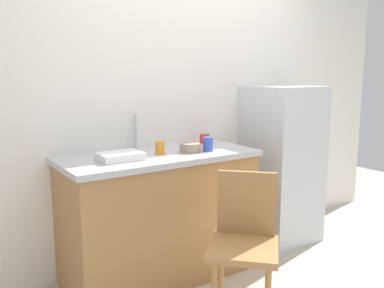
{
  "coord_description": "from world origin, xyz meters",
  "views": [
    {
      "loc": [
        -1.78,
        -1.85,
        1.48
      ],
      "look_at": [
        -0.14,
        0.6,
        0.97
      ],
      "focal_mm": 38.51,
      "sensor_mm": 36.0,
      "label": 1
    }
  ],
  "objects_px": {
    "cup_red": "(205,139)",
    "cup_blue": "(208,144)",
    "refrigerator": "(281,164)",
    "dish_tray": "(120,156)",
    "terracotta_bowl": "(190,147)",
    "chair": "(244,240)",
    "cup_orange": "(160,147)"
  },
  "relations": [
    {
      "from": "refrigerator",
      "to": "chair",
      "type": "height_order",
      "value": "refrigerator"
    },
    {
      "from": "refrigerator",
      "to": "chair",
      "type": "bearing_deg",
      "value": -144.93
    },
    {
      "from": "refrigerator",
      "to": "cup_red",
      "type": "relative_size",
      "value": 17.18
    },
    {
      "from": "cup_red",
      "to": "chair",
      "type": "bearing_deg",
      "value": -111.49
    },
    {
      "from": "cup_blue",
      "to": "dish_tray",
      "type": "bearing_deg",
      "value": 174.35
    },
    {
      "from": "cup_red",
      "to": "cup_blue",
      "type": "distance_m",
      "value": 0.34
    },
    {
      "from": "terracotta_bowl",
      "to": "cup_red",
      "type": "relative_size",
      "value": 1.87
    },
    {
      "from": "cup_red",
      "to": "cup_blue",
      "type": "relative_size",
      "value": 0.78
    },
    {
      "from": "terracotta_bowl",
      "to": "cup_orange",
      "type": "relative_size",
      "value": 1.57
    },
    {
      "from": "dish_tray",
      "to": "cup_blue",
      "type": "height_order",
      "value": "cup_blue"
    },
    {
      "from": "chair",
      "to": "dish_tray",
      "type": "height_order",
      "value": "dish_tray"
    },
    {
      "from": "dish_tray",
      "to": "cup_red",
      "type": "distance_m",
      "value": 0.87
    },
    {
      "from": "refrigerator",
      "to": "dish_tray",
      "type": "distance_m",
      "value": 1.59
    },
    {
      "from": "refrigerator",
      "to": "cup_blue",
      "type": "relative_size",
      "value": 13.46
    },
    {
      "from": "terracotta_bowl",
      "to": "cup_red",
      "type": "bearing_deg",
      "value": 38.95
    },
    {
      "from": "dish_tray",
      "to": "cup_red",
      "type": "xyz_separation_m",
      "value": [
        0.84,
        0.23,
        0.01
      ]
    },
    {
      "from": "cup_blue",
      "to": "cup_orange",
      "type": "height_order",
      "value": "cup_blue"
    },
    {
      "from": "chair",
      "to": "cup_red",
      "type": "xyz_separation_m",
      "value": [
        0.36,
        0.92,
        0.46
      ]
    },
    {
      "from": "cup_blue",
      "to": "refrigerator",
      "type": "bearing_deg",
      "value": 8.92
    },
    {
      "from": "chair",
      "to": "cup_orange",
      "type": "height_order",
      "value": "cup_orange"
    },
    {
      "from": "refrigerator",
      "to": "dish_tray",
      "type": "relative_size",
      "value": 4.89
    },
    {
      "from": "refrigerator",
      "to": "cup_orange",
      "type": "xyz_separation_m",
      "value": [
        -1.25,
        -0.04,
        0.28
      ]
    },
    {
      "from": "dish_tray",
      "to": "chair",
      "type": "bearing_deg",
      "value": -55.25
    },
    {
      "from": "dish_tray",
      "to": "terracotta_bowl",
      "type": "distance_m",
      "value": 0.53
    },
    {
      "from": "refrigerator",
      "to": "cup_red",
      "type": "distance_m",
      "value": 0.79
    },
    {
      "from": "terracotta_bowl",
      "to": "dish_tray",
      "type": "bearing_deg",
      "value": 177.86
    },
    {
      "from": "refrigerator",
      "to": "terracotta_bowl",
      "type": "bearing_deg",
      "value": -174.66
    },
    {
      "from": "refrigerator",
      "to": "cup_orange",
      "type": "bearing_deg",
      "value": -178.11
    },
    {
      "from": "chair",
      "to": "cup_orange",
      "type": "distance_m",
      "value": 0.88
    },
    {
      "from": "terracotta_bowl",
      "to": "cup_red",
      "type": "distance_m",
      "value": 0.39
    },
    {
      "from": "terracotta_bowl",
      "to": "cup_red",
      "type": "height_order",
      "value": "cup_red"
    },
    {
      "from": "terracotta_bowl",
      "to": "cup_orange",
      "type": "distance_m",
      "value": 0.22
    }
  ]
}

